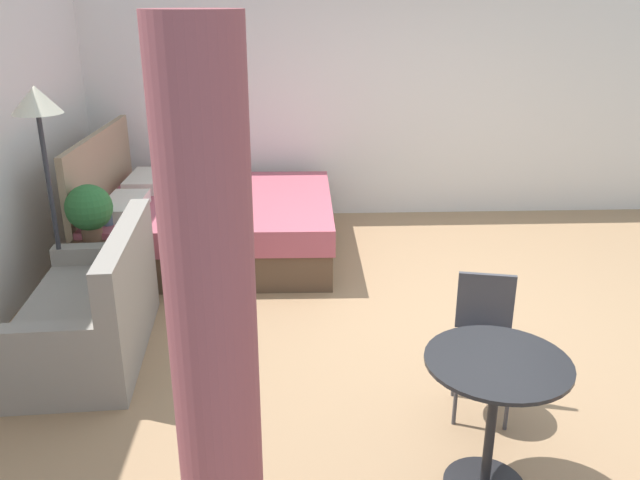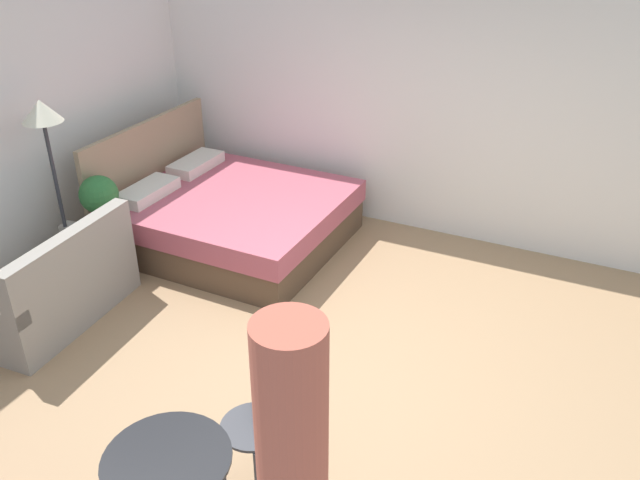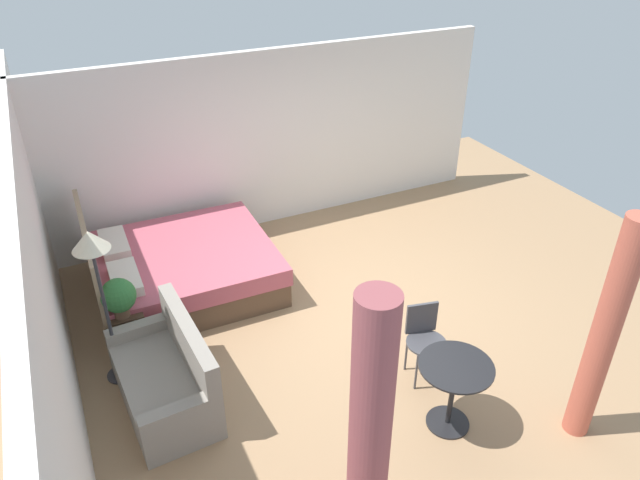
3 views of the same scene
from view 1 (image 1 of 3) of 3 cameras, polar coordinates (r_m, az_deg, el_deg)
The scene contains 11 objects.
ground_plane at distance 5.19m, azimuth 9.74°, elevation -6.85°, with size 8.40×9.71×0.02m, color #9E7A56.
wall_right at distance 7.35m, azimuth 6.06°, elevation 12.28°, with size 0.12×6.71×2.61m, color silver.
bed at distance 6.35m, azimuth -9.56°, elevation 1.50°, with size 2.00×2.23×1.19m.
couch at distance 4.78m, azimuth -19.34°, elevation -6.15°, with size 1.50×0.84×0.90m.
nightstand at distance 5.76m, azimuth -18.62°, elevation -1.95°, with size 0.44×0.37×0.51m.
potted_plant at distance 5.51m, azimuth -19.72°, elevation 2.60°, with size 0.37×0.37×0.46m.
vase at distance 5.74m, azimuth -18.25°, elevation 1.51°, with size 0.12×0.12×0.14m.
floor_lamp at distance 5.08m, azimuth -23.54°, elevation 9.48°, with size 0.35×0.35×1.78m.
balcony_table at distance 3.34m, azimuth 15.09°, elevation -13.52°, with size 0.70×0.70×0.75m.
cafe_chair_near_window at distance 3.97m, azimuth 14.31°, elevation -7.69°, with size 0.50×0.50×0.84m.
curtain_right at distance 2.39m, azimuth -9.32°, elevation -9.73°, with size 0.32×0.32×2.33m.
Camera 1 is at (-4.50, 1.06, 2.36)m, focal length 36.23 mm.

